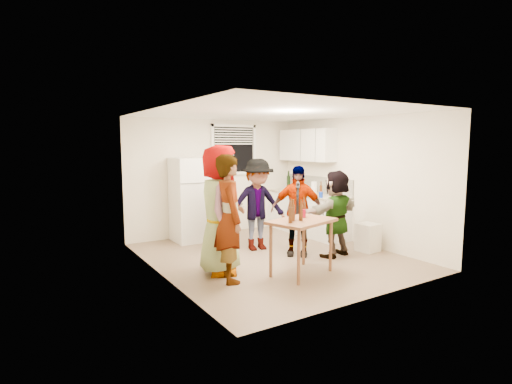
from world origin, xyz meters
TOP-DOWN VIEW (x-y plane):
  - room at (0.00, 0.00)m, footprint 4.00×4.50m
  - window at (0.45, 2.21)m, footprint 1.12×0.10m
  - refrigerator at (-0.75, 1.88)m, footprint 0.70×0.70m
  - counter_lower at (1.70, 1.15)m, footprint 0.60×2.20m
  - countertop at (1.70, 1.15)m, footprint 0.64×2.22m
  - backsplash at (1.99, 1.15)m, footprint 0.03×2.20m
  - upper_cabinets at (1.83, 1.35)m, footprint 0.34×1.60m
  - kettle at (1.65, 1.30)m, footprint 0.22×0.18m
  - paper_towel at (1.68, 0.90)m, footprint 0.13×0.13m
  - wine_bottle at (1.75, 1.90)m, footprint 0.08×0.08m
  - beer_bottle_counter at (1.60, 0.58)m, footprint 0.06×0.06m
  - blue_cup at (1.44, 0.41)m, footprint 0.09×0.09m
  - picture_frame at (1.92, 1.54)m, footprint 0.02×0.16m
  - trash_bin at (1.69, -0.63)m, footprint 0.38×0.38m
  - serving_table at (-0.18, -1.01)m, footprint 1.14×0.91m
  - beer_bottle_table at (-0.30, -0.90)m, footprint 0.06×0.06m
  - red_cup at (-0.03, -0.85)m, footprint 0.09×0.09m
  - guest_grey at (-1.19, -0.28)m, footprint 2.18×1.79m
  - guest_stripe at (-1.23, -0.68)m, footprint 1.95×1.16m
  - guest_back_left at (-0.55, 0.81)m, footprint 1.26×1.69m
  - guest_back_right at (0.03, 0.57)m, footprint 1.37×1.86m
  - guest_black at (0.42, -0.13)m, footprint 1.77×1.82m
  - guest_orange at (0.96, -0.54)m, footprint 1.67×1.76m

SIDE VIEW (x-z plane):
  - room at x=0.00m, z-range -1.25..1.25m
  - serving_table at x=-0.18m, z-range -0.42..0.42m
  - guest_grey at x=-1.19m, z-range -0.31..0.31m
  - guest_stripe at x=-1.23m, z-range -0.22..0.22m
  - guest_back_left at x=-0.55m, z-range -0.29..0.29m
  - guest_back_right at x=0.03m, z-range -0.32..0.32m
  - guest_black at x=0.42m, z-range -0.20..0.20m
  - guest_orange at x=0.96m, z-range -0.23..0.23m
  - trash_bin at x=1.69m, z-range -0.01..0.51m
  - counter_lower at x=1.70m, z-range 0.00..0.86m
  - beer_bottle_table at x=-0.30m, z-range 0.72..0.96m
  - red_cup at x=-0.03m, z-range 0.78..0.90m
  - refrigerator at x=-0.75m, z-range 0.00..1.70m
  - countertop at x=1.70m, z-range 0.86..0.90m
  - beer_bottle_counter at x=1.60m, z-range 0.79..1.01m
  - kettle at x=1.65m, z-range 0.81..0.99m
  - blue_cup at x=1.44m, z-range 0.84..0.96m
  - paper_towel at x=1.68m, z-range 0.76..1.04m
  - wine_bottle at x=1.75m, z-range 0.73..1.07m
  - picture_frame at x=1.92m, z-range 0.90..1.03m
  - backsplash at x=1.99m, z-range 0.90..1.26m
  - window at x=0.45m, z-range 1.32..2.38m
  - upper_cabinets at x=1.83m, z-range 1.60..2.30m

